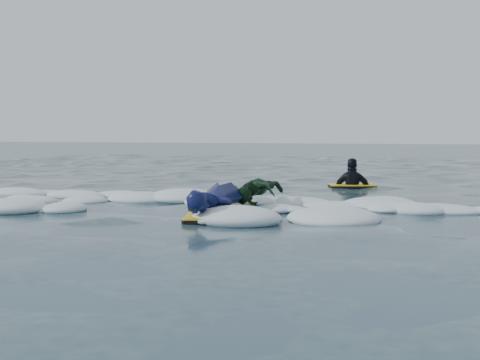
{
  "coord_description": "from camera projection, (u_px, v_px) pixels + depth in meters",
  "views": [
    {
      "loc": [
        3.16,
        -8.07,
        1.19
      ],
      "look_at": [
        -0.06,
        1.6,
        0.4
      ],
      "focal_mm": 45.0,
      "sensor_mm": 36.0,
      "label": 1
    }
  ],
  "objects": [
    {
      "name": "foam_band",
      "position": [
        232.0,
        207.0,
        9.7
      ],
      "size": [
        12.0,
        3.1,
        0.3
      ],
      "primitive_type": null,
      "color": "white",
      "rests_on": "ground"
    },
    {
      "name": "prone_woman_unit",
      "position": [
        216.0,
        201.0,
        8.48
      ],
      "size": [
        0.94,
        1.8,
        0.46
      ],
      "rotation": [
        0.0,
        0.0,
        1.85
      ],
      "color": "black",
      "rests_on": "ground"
    },
    {
      "name": "waiting_rider_unit",
      "position": [
        352.0,
        192.0,
        13.07
      ],
      "size": [
        1.13,
        0.86,
        1.5
      ],
      "rotation": [
        0.0,
        0.0,
        0.35
      ],
      "color": "black",
      "rests_on": "ground"
    },
    {
      "name": "ground",
      "position": [
        209.0,
        215.0,
        8.72
      ],
      "size": [
        120.0,
        120.0,
        0.0
      ],
      "primitive_type": "plane",
      "color": "#1B3443",
      "rests_on": "ground"
    },
    {
      "name": "prone_child_unit",
      "position": [
        258.0,
        194.0,
        9.32
      ],
      "size": [
        0.75,
        1.31,
        0.49
      ],
      "rotation": [
        0.0,
        0.0,
        1.44
      ],
      "color": "black",
      "rests_on": "ground"
    }
  ]
}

